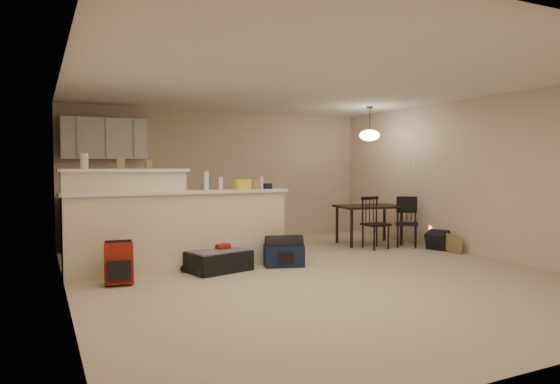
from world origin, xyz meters
TOP-DOWN VIEW (x-y plane):
  - room at (0.00, 0.00)m, footprint 7.00×7.02m
  - breakfast_bar at (-1.76, 0.98)m, footprint 3.08×0.58m
  - upper_cabinets at (-2.20, 3.32)m, footprint 1.40×0.34m
  - kitchen_counter at (-2.00, 3.19)m, footprint 1.80×0.60m
  - thermostat at (2.98, 1.55)m, footprint 0.02×0.12m
  - jar at (-2.71, 1.12)m, footprint 0.10×0.10m
  - cereal_box at (-2.26, 1.12)m, footprint 0.10×0.07m
  - small_box at (-1.88, 1.12)m, footprint 0.08×0.06m
  - bottle_a at (-1.14, 0.90)m, footprint 0.07×0.07m
  - bottle_b at (-0.93, 0.90)m, footprint 0.06×0.06m
  - bag_lump at (-0.61, 0.90)m, footprint 0.22×0.18m
  - pouch at (-0.21, 0.90)m, footprint 0.12×0.10m
  - extra_item_x at (-0.40, 0.90)m, footprint 0.13×0.10m
  - extra_item_y at (-0.30, 0.90)m, footprint 0.05×0.05m
  - dining_table at (2.16, 1.63)m, footprint 1.23×0.91m
  - pendant_lamp at (2.16, 1.63)m, footprint 0.36×0.36m
  - dining_chair_near at (1.97, 1.17)m, footprint 0.42×0.40m
  - dining_chair_far at (2.58, 1.09)m, footprint 0.52×0.52m
  - suitcase at (-1.07, 0.61)m, footprint 0.91×0.71m
  - red_backpack at (-2.40, 0.41)m, footprint 0.36×0.25m
  - navy_duffel at (-0.13, 0.51)m, footprint 0.62×0.46m
  - black_daypack at (2.85, 0.61)m, footprint 0.36×0.41m
  - cardboard_sheet at (2.85, 0.25)m, footprint 0.03×0.37m

SIDE VIEW (x-z plane):
  - suitcase at x=-1.07m, z-range 0.00..0.27m
  - cardboard_sheet at x=2.85m, z-range 0.00..0.28m
  - navy_duffel at x=-0.13m, z-range 0.00..0.30m
  - black_daypack at x=2.85m, z-range 0.00..0.31m
  - red_backpack at x=-2.40m, z-range 0.00..0.50m
  - dining_chair_far at x=2.58m, z-range 0.00..0.86m
  - dining_chair_near at x=1.97m, z-range 0.00..0.89m
  - kitchen_counter at x=-2.00m, z-range 0.00..0.90m
  - breakfast_bar at x=-1.76m, z-range -0.09..1.30m
  - dining_table at x=2.16m, z-range 0.27..0.98m
  - pouch at x=-0.21m, z-range 1.09..1.17m
  - extra_item_x at x=-0.40m, z-range 1.09..1.22m
  - bag_lump at x=-0.61m, z-range 1.09..1.23m
  - bottle_b at x=-0.93m, z-range 1.09..1.27m
  - extra_item_y at x=-0.30m, z-range 1.09..1.27m
  - bottle_a at x=-1.14m, z-range 1.09..1.35m
  - room at x=0.00m, z-range 0.00..2.50m
  - small_box at x=-1.88m, z-range 1.39..1.51m
  - cereal_box at x=-2.26m, z-range 1.39..1.55m
  - jar at x=-2.71m, z-range 1.39..1.59m
  - thermostat at x=2.98m, z-range 1.44..1.56m
  - upper_cabinets at x=-2.20m, z-range 1.55..2.25m
  - pendant_lamp at x=2.16m, z-range 1.68..2.30m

